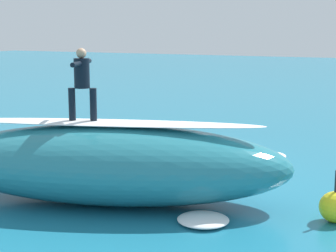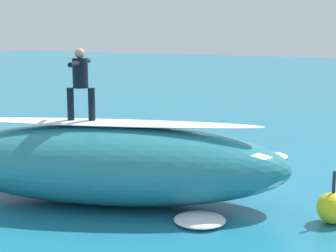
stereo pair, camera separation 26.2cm
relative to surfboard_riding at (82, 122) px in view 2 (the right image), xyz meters
The scene contains 10 objects.
ground_plane 3.66m from the surfboard_riding, 102.91° to the right, with size 120.00×120.00×0.00m, color teal.
wave_crest 1.08m from the surfboard_riding, 161.24° to the right, with size 7.69×2.44×1.71m, color teal.
wave_foam_lip 0.60m from the surfboard_riding, 161.24° to the right, with size 6.53×0.86×0.08m, color white.
surfboard_riding is the anchor object (origin of this frame).
surfer_riding 0.93m from the surfboard_riding, 90.00° to the left, with size 0.62×1.38×1.52m.
surfboard_paddling 5.62m from the surfboard_riding, 105.77° to the right, with size 2.00×0.49×0.10m, color #EAE5C6.
surfer_paddling 5.53m from the surfboard_riding, 104.33° to the right, with size 1.82×0.35×0.33m.
buoy_marker 5.41m from the surfboard_riding, 167.78° to the right, with size 0.61×0.61×1.04m.
foam_patch_near 3.30m from the surfboard_riding, behind, with size 1.01×0.99×0.15m, color white.
foam_patch_mid 6.53m from the surfboard_riding, 113.34° to the right, with size 1.03×0.84×0.11m, color white.
Camera 2 is at (-6.23, 12.36, 3.71)m, focal length 58.02 mm.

